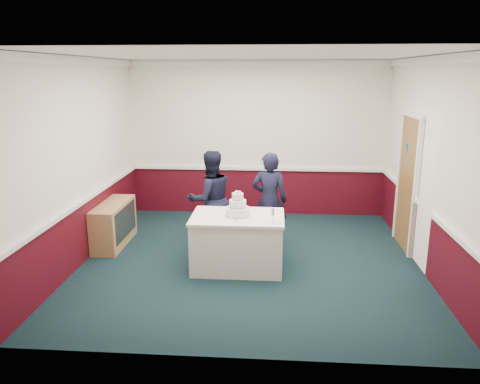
# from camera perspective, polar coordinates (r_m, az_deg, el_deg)

# --- Properties ---
(ground) EXTENTS (5.00, 5.00, 0.00)m
(ground) POSITION_cam_1_polar(r_m,az_deg,el_deg) (7.17, 1.22, -8.36)
(ground) COLOR #12252C
(ground) RESTS_ON ground
(room_shell) EXTENTS (5.00, 5.00, 3.00)m
(room_shell) POSITION_cam_1_polar(r_m,az_deg,el_deg) (7.26, 2.19, 8.00)
(room_shell) COLOR white
(room_shell) RESTS_ON ground
(sideboard) EXTENTS (0.41, 1.20, 0.70)m
(sideboard) POSITION_cam_1_polar(r_m,az_deg,el_deg) (7.99, -15.12, -3.78)
(sideboard) COLOR #A0744D
(sideboard) RESTS_ON ground
(cake_table) EXTENTS (1.32, 0.92, 0.79)m
(cake_table) POSITION_cam_1_polar(r_m,az_deg,el_deg) (6.80, -0.28, -6.03)
(cake_table) COLOR white
(cake_table) RESTS_ON ground
(wedding_cake) EXTENTS (0.35, 0.35, 0.36)m
(wedding_cake) POSITION_cam_1_polar(r_m,az_deg,el_deg) (6.64, -0.29, -1.99)
(wedding_cake) COLOR white
(wedding_cake) RESTS_ON cake_table
(cake_knife) EXTENTS (0.11, 0.21, 0.00)m
(cake_knife) POSITION_cam_1_polar(r_m,az_deg,el_deg) (6.49, -0.69, -3.39)
(cake_knife) COLOR silver
(cake_knife) RESTS_ON cake_table
(champagne_flute) EXTENTS (0.05, 0.05, 0.21)m
(champagne_flute) POSITION_cam_1_polar(r_m,az_deg,el_deg) (6.35, 4.02, -2.55)
(champagne_flute) COLOR silver
(champagne_flute) RESTS_ON cake_table
(person_man) EXTENTS (0.95, 0.88, 1.58)m
(person_man) POSITION_cam_1_polar(r_m,az_deg,el_deg) (7.55, -3.62, -0.87)
(person_man) COLOR black
(person_man) RESTS_ON ground
(person_woman) EXTENTS (0.61, 0.43, 1.57)m
(person_woman) POSITION_cam_1_polar(r_m,az_deg,el_deg) (7.50, 3.59, -1.02)
(person_woman) COLOR black
(person_woman) RESTS_ON ground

